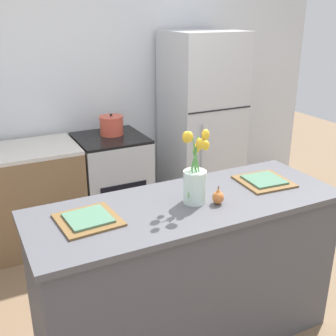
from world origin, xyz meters
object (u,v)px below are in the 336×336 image
Objects in this scene: pear_figurine at (218,197)px; plate_setting_right at (264,181)px; plate_setting_left at (88,219)px; cooking_pot at (112,125)px; flower_vase at (195,179)px; refrigerator at (201,124)px; stove_range at (112,182)px.

plate_setting_right is (0.43, 0.13, -0.03)m from pear_figurine.
cooking_pot reaches higher than plate_setting_left.
pear_figurine is (0.11, -0.08, -0.10)m from flower_vase.
refrigerator is 1.64m from plate_setting_right.
pear_figurine is at bearing -118.32° from refrigerator.
plate_setting_right is (0.53, 0.05, -0.13)m from flower_vase.
flower_vase is 0.16m from pear_figurine.
stove_range is 0.53m from cooking_pot.
cooking_pot reaches higher than plate_setting_right.
plate_setting_left is at bearing 169.70° from pear_figurine.
plate_setting_right reaches higher than stove_range.
plate_setting_left and plate_setting_right have the same top height.
cooking_pot is (-0.91, 0.06, 0.09)m from refrigerator.
flower_vase is at bearing -4.82° from plate_setting_left.
cooking_pot is (-0.00, 1.75, -0.02)m from pear_figurine.
pear_figurine is at bearing -163.29° from plate_setting_right.
flower_vase is 1.98× the size of cooking_pot.
refrigerator is 16.62× the size of pear_figurine.
cooking_pot is (0.70, 1.62, 0.02)m from plate_setting_left.
refrigerator is 0.92m from cooking_pot.
refrigerator is at bearing -3.55° from cooking_pot.
plate_setting_right is (0.46, -1.56, 0.51)m from stove_range.
cooking_pot is at bearing 56.32° from stove_range.
pear_figurine is at bearing -36.12° from flower_vase.
flower_vase is at bearing 143.88° from pear_figurine.
plate_setting_right is at bearing -107.26° from refrigerator.
plate_setting_left is at bearing -113.45° from cooking_pot.
plate_setting_left is at bearing 175.18° from flower_vase.
cooking_pot is at bearing 176.45° from refrigerator.
plate_setting_left reaches higher than stove_range.
pear_figurine reaches higher than plate_setting_right.
plate_setting_right is 1.48× the size of cooking_pot.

